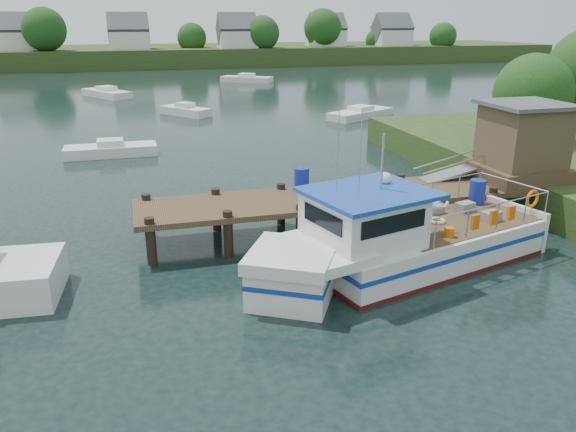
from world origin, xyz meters
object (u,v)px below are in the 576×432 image
object	(u,v)px
dock	(464,163)
moored_c	(361,113)
moored_a	(111,150)
moored_d	(107,93)
moored_far	(247,79)
moored_b	(185,110)
lobster_boat	(396,242)

from	to	relation	value
dock	moored_c	distance (m)	23.88
moored_a	moored_d	distance (m)	26.82
dock	moored_c	bearing A→B (deg)	76.90
moored_a	moored_c	bearing A→B (deg)	43.29
moored_far	moored_c	size ratio (longest dim) A/B	1.03
moored_b	dock	bearing A→B (deg)	-57.16
moored_b	moored_d	world-z (taller)	moored_d
moored_c	moored_d	xyz separation A→B (m)	(-19.84, 18.53, 0.04)
lobster_boat	moored_far	distance (m)	55.73
dock	moored_a	size ratio (longest dim) A/B	3.22
moored_far	moored_a	size ratio (longest dim) A/B	1.25
moored_a	moored_d	xyz separation A→B (m)	(-0.88, 26.81, 0.04)
lobster_boat	moored_b	xyz separation A→B (m)	(-3.29, 32.09, -0.58)
moored_b	lobster_boat	bearing A→B (deg)	-67.03
dock	moored_d	bearing A→B (deg)	109.11
lobster_boat	moored_c	bearing A→B (deg)	54.30
moored_a	moored_d	size ratio (longest dim) A/B	0.80
dock	moored_c	size ratio (longest dim) A/B	2.66
dock	moored_a	xyz separation A→B (m)	(-13.57, 14.91, -1.89)
moored_d	dock	bearing A→B (deg)	-71.93
dock	moored_d	size ratio (longest dim) A/B	2.56
moored_a	dock	bearing A→B (deg)	-27.98
dock	moored_a	world-z (taller)	dock
moored_far	moored_d	bearing A→B (deg)	-131.54
moored_a	moored_c	distance (m)	20.69
moored_a	moored_b	bearing A→B (deg)	86.89
moored_b	moored_c	size ratio (longest dim) A/B	0.74
moored_a	moored_b	size ratio (longest dim) A/B	1.12
lobster_boat	moored_b	bearing A→B (deg)	80.57
lobster_boat	moored_a	size ratio (longest dim) A/B	2.12
moored_a	moored_c	world-z (taller)	same
moored_c	moored_d	world-z (taller)	moored_d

